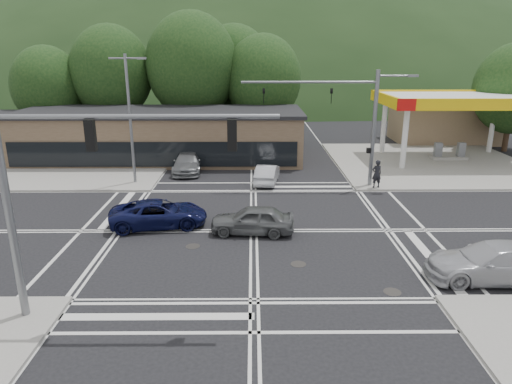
{
  "coord_description": "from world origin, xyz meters",
  "views": [
    {
      "loc": [
        -0.05,
        -22.59,
        9.18
      ],
      "look_at": [
        0.14,
        2.46,
        1.4
      ],
      "focal_mm": 32.0,
      "sensor_mm": 36.0,
      "label": 1
    }
  ],
  "objects_px": {
    "car_blue_west": "(159,214)",
    "pedestrian": "(377,174)",
    "car_northbound": "(188,162)",
    "car_queue_a": "(267,174)",
    "car_grey_center": "(252,220)",
    "car_queue_b": "(265,153)",
    "car_silver_east": "(494,262)"
  },
  "relations": [
    {
      "from": "car_blue_west",
      "to": "car_queue_a",
      "type": "distance_m",
      "value": 10.53
    },
    {
      "from": "car_queue_a",
      "to": "car_queue_b",
      "type": "relative_size",
      "value": 0.94
    },
    {
      "from": "car_northbound",
      "to": "car_grey_center",
      "type": "bearing_deg",
      "value": -71.2
    },
    {
      "from": "car_queue_b",
      "to": "car_northbound",
      "type": "height_order",
      "value": "car_northbound"
    },
    {
      "from": "car_queue_a",
      "to": "car_grey_center",
      "type": "bearing_deg",
      "value": 92.34
    },
    {
      "from": "car_grey_center",
      "to": "car_queue_b",
      "type": "distance_m",
      "value": 16.24
    },
    {
      "from": "car_grey_center",
      "to": "car_queue_a",
      "type": "xyz_separation_m",
      "value": [
        1.07,
        9.57,
        -0.07
      ]
    },
    {
      "from": "car_queue_b",
      "to": "pedestrian",
      "type": "xyz_separation_m",
      "value": [
        7.45,
        -8.4,
        0.38
      ]
    },
    {
      "from": "car_blue_west",
      "to": "car_silver_east",
      "type": "relative_size",
      "value": 0.94
    },
    {
      "from": "car_silver_east",
      "to": "car_queue_a",
      "type": "relative_size",
      "value": 1.34
    },
    {
      "from": "car_silver_east",
      "to": "pedestrian",
      "type": "height_order",
      "value": "pedestrian"
    },
    {
      "from": "car_silver_east",
      "to": "car_northbound",
      "type": "distance_m",
      "value": 23.5
    },
    {
      "from": "car_queue_a",
      "to": "car_northbound",
      "type": "relative_size",
      "value": 0.79
    },
    {
      "from": "car_silver_east",
      "to": "car_northbound",
      "type": "xyz_separation_m",
      "value": [
        -15.12,
        17.99,
        -0.04
      ]
    },
    {
      "from": "car_blue_west",
      "to": "car_silver_east",
      "type": "bearing_deg",
      "value": -121.98
    },
    {
      "from": "car_blue_west",
      "to": "car_queue_a",
      "type": "bearing_deg",
      "value": -45.33
    },
    {
      "from": "car_grey_center",
      "to": "pedestrian",
      "type": "distance_m",
      "value": 11.56
    },
    {
      "from": "car_silver_east",
      "to": "car_blue_west",
      "type": "bearing_deg",
      "value": -110.11
    },
    {
      "from": "car_northbound",
      "to": "car_queue_a",
      "type": "bearing_deg",
      "value": -30.5
    },
    {
      "from": "car_blue_west",
      "to": "car_grey_center",
      "type": "bearing_deg",
      "value": -110.95
    },
    {
      "from": "car_blue_west",
      "to": "pedestrian",
      "type": "bearing_deg",
      "value": -73.09
    },
    {
      "from": "car_blue_west",
      "to": "car_silver_east",
      "type": "distance_m",
      "value": 16.33
    },
    {
      "from": "car_queue_b",
      "to": "pedestrian",
      "type": "distance_m",
      "value": 11.23
    },
    {
      "from": "car_queue_a",
      "to": "pedestrian",
      "type": "relative_size",
      "value": 2.11
    },
    {
      "from": "car_grey_center",
      "to": "car_blue_west",
      "type": "bearing_deg",
      "value": -96.55
    },
    {
      "from": "car_silver_east",
      "to": "pedestrian",
      "type": "bearing_deg",
      "value": -171.16
    },
    {
      "from": "pedestrian",
      "to": "car_blue_west",
      "type": "bearing_deg",
      "value": 12.81
    },
    {
      "from": "car_grey_center",
      "to": "car_silver_east",
      "type": "height_order",
      "value": "car_silver_east"
    },
    {
      "from": "car_queue_a",
      "to": "pedestrian",
      "type": "distance_m",
      "value": 7.67
    },
    {
      "from": "car_blue_west",
      "to": "car_grey_center",
      "type": "xyz_separation_m",
      "value": [
        5.08,
        -1.02,
        0.02
      ]
    },
    {
      "from": "car_blue_west",
      "to": "pedestrian",
      "type": "distance_m",
      "value": 15.2
    },
    {
      "from": "car_blue_west",
      "to": "pedestrian",
      "type": "relative_size",
      "value": 2.68
    }
  ]
}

